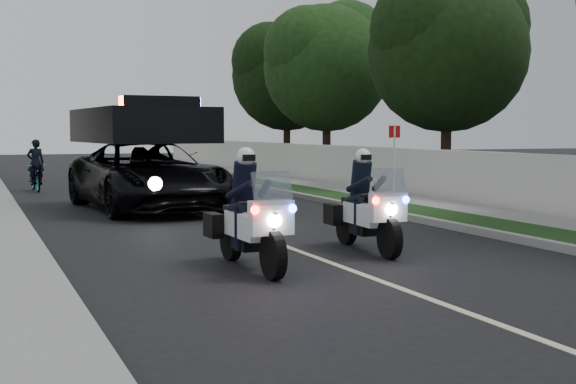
# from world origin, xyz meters

# --- Properties ---
(ground) EXTENTS (120.00, 120.00, 0.00)m
(ground) POSITION_xyz_m (0.00, 0.00, 0.00)
(ground) COLOR black
(ground) RESTS_ON ground
(curb_right) EXTENTS (0.20, 60.00, 0.15)m
(curb_right) POSITION_xyz_m (4.10, 10.00, 0.07)
(curb_right) COLOR gray
(curb_right) RESTS_ON ground
(grass_verge) EXTENTS (1.20, 60.00, 0.16)m
(grass_verge) POSITION_xyz_m (4.80, 10.00, 0.08)
(grass_verge) COLOR #193814
(grass_verge) RESTS_ON ground
(sidewalk_right) EXTENTS (1.40, 60.00, 0.16)m
(sidewalk_right) POSITION_xyz_m (6.10, 10.00, 0.08)
(sidewalk_right) COLOR gray
(sidewalk_right) RESTS_ON ground
(property_wall) EXTENTS (0.22, 60.00, 1.50)m
(property_wall) POSITION_xyz_m (7.10, 10.00, 0.75)
(property_wall) COLOR beige
(property_wall) RESTS_ON ground
(curb_left) EXTENTS (0.20, 60.00, 0.15)m
(curb_left) POSITION_xyz_m (-4.10, 10.00, 0.07)
(curb_left) COLOR gray
(curb_left) RESTS_ON ground
(lane_marking) EXTENTS (0.12, 50.00, 0.01)m
(lane_marking) POSITION_xyz_m (0.00, 10.00, 0.00)
(lane_marking) COLOR #BFB78C
(lane_marking) RESTS_ON ground
(police_moto_left) EXTENTS (0.78, 2.14, 1.80)m
(police_moto_left) POSITION_xyz_m (-1.32, 2.04, 0.00)
(police_moto_left) COLOR white
(police_moto_left) RESTS_ON ground
(police_moto_right) EXTENTS (0.82, 2.09, 1.75)m
(police_moto_right) POSITION_xyz_m (1.07, 2.90, 0.00)
(police_moto_right) COLOR white
(police_moto_right) RESTS_ON ground
(police_suv) EXTENTS (3.45, 6.55, 3.07)m
(police_suv) POSITION_xyz_m (-0.91, 11.05, 0.00)
(police_suv) COLOR black
(police_suv) RESTS_ON ground
(bicycle) EXTENTS (0.71, 1.76, 0.90)m
(bicycle) POSITION_xyz_m (-3.06, 18.57, 0.00)
(bicycle) COLOR black
(bicycle) RESTS_ON ground
(cyclist) EXTENTS (0.59, 0.42, 1.54)m
(cyclist) POSITION_xyz_m (-3.06, 18.57, 0.00)
(cyclist) COLOR black
(cyclist) RESTS_ON ground
(sign_post) EXTENTS (0.38, 0.38, 2.25)m
(sign_post) POSITION_xyz_m (6.00, 10.45, 0.00)
(sign_post) COLOR #AB100C
(sign_post) RESTS_ON ground
(tree_right_c) EXTENTS (7.06, 7.06, 9.15)m
(tree_right_c) POSITION_xyz_m (10.09, 13.97, 0.00)
(tree_right_c) COLOR black
(tree_right_c) RESTS_ON ground
(tree_right_d) EXTENTS (6.05, 6.05, 9.17)m
(tree_right_d) POSITION_xyz_m (9.34, 22.03, 0.00)
(tree_right_d) COLOR #1F4316
(tree_right_d) RESTS_ON ground
(tree_right_e) EXTENTS (6.85, 6.85, 9.33)m
(tree_right_e) POSITION_xyz_m (10.00, 28.18, 0.00)
(tree_right_e) COLOR black
(tree_right_e) RESTS_ON ground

